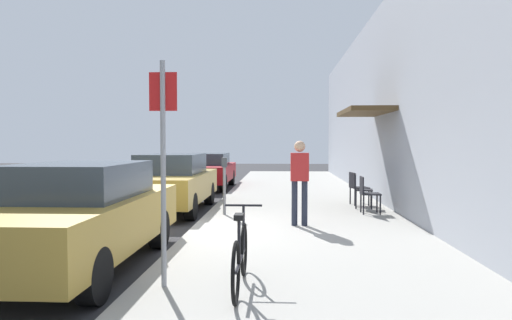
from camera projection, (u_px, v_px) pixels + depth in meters
The scene contains 13 objects.
ground_plane at pixel (189, 236), 8.83m from camera, with size 60.00×60.00×0.00m, color #2D2D30.
sidewalk_slab at pixel (302, 217), 10.70m from camera, with size 4.50×32.00×0.12m, color #9E9B93.
building_facade at pixel (408, 98), 10.48m from camera, with size 1.40×32.00×5.62m.
parked_car_0 at pixel (78, 215), 6.49m from camera, with size 1.80×4.40×1.50m.
parked_car_1 at pixel (171, 182), 11.98m from camera, with size 1.80×4.40×1.49m.
parked_car_2 at pixel (207, 170), 17.98m from camera, with size 1.80×4.40×1.36m.
parking_meter at pixel (224, 181), 10.65m from camera, with size 0.12×0.10×1.32m.
street_sign at pixel (163, 155), 5.29m from camera, with size 0.32×0.06×2.60m.
bicycle_0 at pixel (240, 257), 5.26m from camera, with size 0.46×1.71×0.90m.
cafe_chair_0 at pixel (367, 192), 10.81m from camera, with size 0.44×0.44×0.87m.
cafe_chair_1 at pixel (360, 188), 11.71m from camera, with size 0.50×0.50×0.87m.
cafe_chair_2 at pixel (357, 186), 12.31m from camera, with size 0.51×0.51×0.87m.
pedestrian_standing at pixel (300, 176), 9.22m from camera, with size 0.36×0.22×1.70m.
Camera 1 is at (1.74, -8.69, 1.79)m, focal length 32.40 mm.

